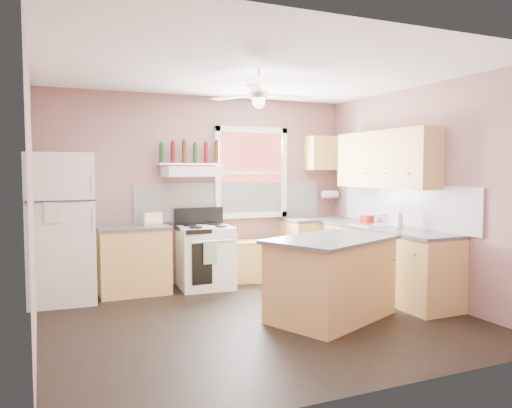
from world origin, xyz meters
name	(u,v)px	position (x,y,z in m)	size (l,w,h in m)	color
floor	(259,319)	(0.00, 0.00, 0.00)	(4.50, 4.50, 0.00)	black
ceiling	(259,71)	(0.00, 0.00, 2.70)	(4.50, 4.50, 0.00)	white
wall_back	(202,190)	(0.00, 2.02, 1.35)	(4.50, 0.05, 2.70)	#885F5C
wall_right	(422,193)	(2.27, 0.00, 1.35)	(0.05, 4.00, 2.70)	#885F5C
wall_left	(29,202)	(-2.27, 0.00, 1.35)	(0.05, 4.00, 2.70)	#885F5C
backsplash_back	(232,201)	(0.45, 1.99, 1.18)	(2.90, 0.03, 0.55)	white
backsplash_right	(404,205)	(2.23, 0.30, 1.18)	(0.03, 2.60, 0.55)	white
window_view	(251,173)	(0.75, 1.98, 1.60)	(1.00, 0.02, 1.20)	maroon
window_frame	(252,173)	(0.75, 1.96, 1.60)	(1.16, 0.07, 1.36)	white
refrigerator	(61,228)	(-1.95, 1.64, 0.92)	(0.78, 0.76, 1.85)	white
base_cabinet_left	(134,261)	(-1.06, 1.70, 0.43)	(0.90, 0.60, 0.86)	tan
counter_left	(133,228)	(-1.06, 1.70, 0.88)	(0.92, 0.62, 0.04)	#47474A
toaster	(150,219)	(-0.83, 1.69, 0.99)	(0.28, 0.16, 0.18)	silver
stove	(206,257)	(-0.09, 1.61, 0.43)	(0.72, 0.64, 0.86)	white
range_hood	(192,171)	(-0.23, 1.75, 1.62)	(0.78, 0.50, 0.14)	white
bottle_shelf	(190,164)	(-0.23, 1.87, 1.72)	(0.90, 0.26, 0.03)	white
cart	(248,262)	(0.61, 1.75, 0.29)	(0.57, 0.38, 0.57)	tan
base_cabinet_corner	(317,248)	(1.75, 1.70, 0.43)	(1.00, 0.60, 0.86)	tan
base_cabinet_right	(385,262)	(1.95, 0.30, 0.43)	(0.60, 2.20, 0.86)	tan
counter_corner	(317,219)	(1.75, 1.70, 0.88)	(1.02, 0.62, 0.04)	#47474A
counter_right	(385,228)	(1.94, 0.30, 0.88)	(0.62, 2.22, 0.04)	#47474A
sink	(376,226)	(1.94, 0.50, 0.90)	(0.55, 0.45, 0.03)	silver
faucet	(385,220)	(2.10, 0.50, 0.97)	(0.03, 0.03, 0.14)	silver
upper_cabinet_right	(385,159)	(2.08, 0.50, 1.78)	(0.33, 1.80, 0.76)	tan
upper_cabinet_corner	(325,153)	(1.95, 1.83, 1.90)	(0.60, 0.33, 0.52)	tan
paper_towel	(330,194)	(2.07, 1.86, 1.25)	(0.12, 0.12, 0.26)	white
island	(331,280)	(0.75, -0.30, 0.43)	(1.35, 0.85, 0.86)	tan
island_top	(332,239)	(0.75, -0.30, 0.88)	(1.43, 0.93, 0.04)	#47474A
ceiling_fan_hub	(259,94)	(0.00, 0.00, 2.45)	(0.20, 0.20, 0.08)	white
soap_bottle	(399,218)	(2.01, 0.10, 1.03)	(0.10, 0.10, 0.26)	silver
red_caddy	(367,219)	(2.05, 0.84, 0.95)	(0.18, 0.12, 0.10)	#B71B0F
wine_bottles	(190,153)	(-0.22, 1.87, 1.88)	(0.86, 0.06, 0.31)	#143819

